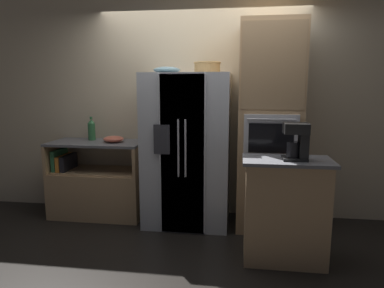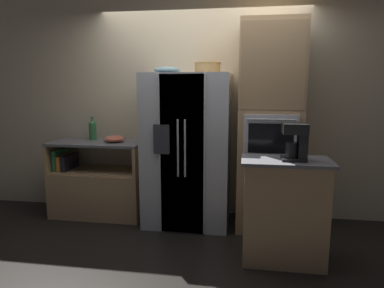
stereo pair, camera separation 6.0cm
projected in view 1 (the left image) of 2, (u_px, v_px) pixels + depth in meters
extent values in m
plane|color=black|center=(198.00, 223.00, 4.04)|extent=(20.00, 20.00, 0.00)
cube|color=beige|center=(203.00, 103.00, 4.23)|extent=(12.00, 0.06, 2.80)
cube|color=tan|center=(99.00, 193.00, 4.28)|extent=(1.13, 0.56, 0.56)
cube|color=tan|center=(98.00, 170.00, 4.23)|extent=(1.08, 0.52, 0.02)
cube|color=tan|center=(56.00, 156.00, 4.28)|extent=(0.04, 0.56, 0.34)
cube|color=tan|center=(140.00, 159.00, 4.13)|extent=(0.04, 0.56, 0.34)
cube|color=slate|center=(97.00, 143.00, 4.17)|extent=(1.13, 0.56, 0.03)
cube|color=#337A4C|center=(60.00, 159.00, 4.25)|extent=(0.05, 0.35, 0.25)
cube|color=orange|center=(64.00, 162.00, 4.25)|extent=(0.05, 0.35, 0.18)
cube|color=black|center=(69.00, 162.00, 4.24)|extent=(0.05, 0.36, 0.19)
cube|color=silver|center=(187.00, 150.00, 3.96)|extent=(0.97, 0.69, 1.74)
cube|color=silver|center=(182.00, 156.00, 3.61)|extent=(0.48, 0.02, 1.71)
cube|color=silver|center=(183.00, 156.00, 3.61)|extent=(0.48, 0.02, 1.71)
cylinder|color=#B2B2B7|center=(178.00, 148.00, 3.58)|extent=(0.02, 0.02, 0.61)
cylinder|color=#B2B2B7|center=(185.00, 148.00, 3.57)|extent=(0.02, 0.02, 0.61)
cube|color=#2D2D33|center=(162.00, 140.00, 3.60)|extent=(0.17, 0.01, 0.31)
cube|color=tan|center=(268.00, 128.00, 3.82)|extent=(0.67, 0.65, 2.28)
cube|color=silver|center=(271.00, 136.00, 3.49)|extent=(0.55, 0.04, 0.43)
cube|color=black|center=(271.00, 138.00, 3.47)|extent=(0.45, 0.01, 0.30)
cylinder|color=#B2B2B7|center=(272.00, 119.00, 3.43)|extent=(0.49, 0.02, 0.02)
cube|color=#A68259|center=(274.00, 66.00, 3.39)|extent=(0.63, 0.01, 0.87)
cube|color=tan|center=(285.00, 212.00, 3.13)|extent=(0.73, 0.42, 0.93)
cube|color=slate|center=(287.00, 161.00, 3.05)|extent=(0.79, 0.46, 0.03)
cylinder|color=tan|center=(207.00, 68.00, 3.86)|extent=(0.29, 0.29, 0.12)
torus|color=tan|center=(207.00, 63.00, 3.85)|extent=(0.31, 0.31, 0.02)
ellipsoid|color=#668C99|center=(167.00, 70.00, 3.86)|extent=(0.30, 0.30, 0.07)
cylinder|color=#33723F|center=(92.00, 132.00, 4.28)|extent=(0.09, 0.09, 0.21)
cone|color=#33723F|center=(91.00, 121.00, 4.26)|extent=(0.09, 0.09, 0.05)
cylinder|color=#33723F|center=(91.00, 118.00, 4.25)|extent=(0.03, 0.03, 0.03)
ellipsoid|color=#DB664C|center=(114.00, 139.00, 4.13)|extent=(0.24, 0.24, 0.08)
cube|color=black|center=(294.00, 159.00, 3.01)|extent=(0.21, 0.19, 0.02)
cylinder|color=black|center=(293.00, 150.00, 3.00)|extent=(0.11, 0.11, 0.14)
cube|color=black|center=(303.00, 142.00, 2.98)|extent=(0.07, 0.16, 0.33)
cube|color=black|center=(296.00, 128.00, 2.97)|extent=(0.21, 0.19, 0.09)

